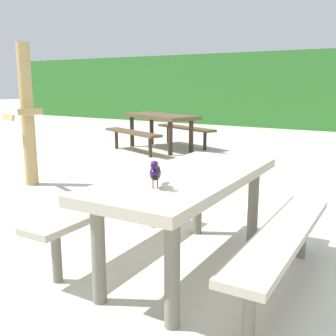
% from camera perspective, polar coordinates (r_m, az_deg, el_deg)
% --- Properties ---
extents(ground_plane, '(60.00, 60.00, 0.00)m').
position_cam_1_polar(ground_plane, '(3.41, 2.79, -11.85)').
color(ground_plane, beige).
extents(picnic_table_foreground, '(1.72, 1.82, 0.74)m').
position_cam_1_polar(picnic_table_foreground, '(2.93, 2.87, -4.30)').
color(picnic_table_foreground, '#B2A893').
rests_on(picnic_table_foreground, ground).
extents(bird_grackle, '(0.16, 0.26, 0.18)m').
position_cam_1_polar(bird_grackle, '(2.45, -1.85, -0.60)').
color(bird_grackle, black).
rests_on(bird_grackle, picnic_table_foreground).
extents(picnic_table_mid_right, '(2.20, 2.19, 0.74)m').
position_cam_1_polar(picnic_table_mid_right, '(8.50, -1.13, 6.38)').
color(picnic_table_mid_right, brown).
rests_on(picnic_table_mid_right, ground).
extents(stalk_post_left_side, '(0.58, 0.42, 1.91)m').
position_cam_1_polar(stalk_post_left_side, '(5.74, -19.41, 7.04)').
color(stalk_post_left_side, tan).
rests_on(stalk_post_left_side, ground).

